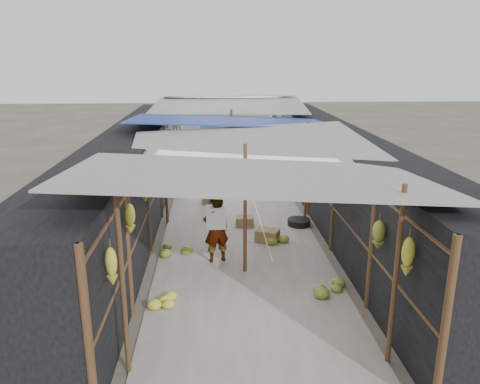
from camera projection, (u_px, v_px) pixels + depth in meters
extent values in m
plane|color=#6B6356|center=(260.00, 367.00, 6.49)|extent=(80.00, 80.00, 0.00)
cube|color=#9E998E|center=(236.00, 215.00, 12.72)|extent=(3.60, 16.00, 0.02)
cube|color=black|center=(133.00, 176.00, 12.25)|extent=(1.40, 15.00, 2.30)
cube|color=black|center=(336.00, 173.00, 12.56)|extent=(1.40, 15.00, 2.30)
cube|color=olive|center=(267.00, 236.00, 10.85)|extent=(0.62, 0.57, 0.30)
cube|color=olive|center=(245.00, 222.00, 11.84)|extent=(0.48, 0.41, 0.27)
cube|color=olive|center=(211.00, 199.00, 13.71)|extent=(0.49, 0.40, 0.30)
cylinder|color=black|center=(299.00, 222.00, 11.92)|extent=(0.58, 0.58, 0.17)
imported|color=silver|center=(216.00, 229.00, 9.64)|extent=(0.61, 0.50, 1.46)
imported|color=#215AA6|center=(218.00, 191.00, 12.09)|extent=(0.82, 0.65, 1.63)
imported|color=#4E4844|center=(256.00, 184.00, 14.38)|extent=(0.45, 0.58, 0.79)
cylinder|color=brown|center=(123.00, 286.00, 6.02)|extent=(0.07, 0.07, 2.60)
cylinder|color=brown|center=(396.00, 278.00, 6.23)|extent=(0.07, 0.07, 2.60)
cylinder|color=brown|center=(245.00, 210.00, 9.01)|extent=(0.07, 0.07, 2.60)
cylinder|color=brown|center=(165.00, 174.00, 11.78)|extent=(0.07, 0.07, 2.60)
cylinder|color=brown|center=(307.00, 172.00, 11.99)|extent=(0.07, 0.07, 2.60)
cylinder|color=brown|center=(232.00, 151.00, 14.76)|extent=(0.07, 0.07, 2.60)
cylinder|color=brown|center=(180.00, 136.00, 17.54)|extent=(0.07, 0.07, 2.60)
cylinder|color=brown|center=(275.00, 135.00, 17.75)|extent=(0.07, 0.07, 2.60)
cube|color=gray|center=(255.00, 175.00, 6.76)|extent=(5.21, 3.19, 0.52)
cube|color=gray|center=(251.00, 145.00, 9.88)|extent=(5.23, 3.73, 0.50)
cube|color=#203B93|center=(230.00, 121.00, 13.00)|extent=(5.40, 3.60, 0.41)
cube|color=gray|center=(229.00, 105.00, 16.14)|extent=(5.37, 3.66, 0.27)
cube|color=gray|center=(229.00, 97.00, 18.42)|extent=(5.00, 1.99, 0.24)
cylinder|color=brown|center=(158.00, 142.00, 12.04)|extent=(0.06, 15.00, 0.06)
cylinder|color=brown|center=(312.00, 140.00, 12.27)|extent=(0.06, 15.00, 0.06)
cylinder|color=gray|center=(236.00, 141.00, 12.16)|extent=(0.02, 15.00, 0.02)
cube|color=#18309C|center=(255.00, 166.00, 10.81)|extent=(0.55, 0.03, 0.65)
cube|color=#225E9C|center=(209.00, 129.00, 16.18)|extent=(0.65, 0.03, 0.60)
cube|color=silver|center=(253.00, 137.00, 14.40)|extent=(0.60, 0.03, 0.55)
cube|color=#A6191D|center=(277.00, 162.00, 11.12)|extent=(0.50, 0.03, 0.60)
ellipsoid|color=gold|center=(111.00, 266.00, 5.75)|extent=(0.15, 0.13, 0.52)
ellipsoid|color=gold|center=(130.00, 219.00, 7.08)|extent=(0.17, 0.14, 0.48)
ellipsoid|color=olive|center=(145.00, 190.00, 8.71)|extent=(0.17, 0.15, 0.47)
ellipsoid|color=gold|center=(154.00, 183.00, 10.11)|extent=(0.15, 0.12, 0.55)
ellipsoid|color=olive|center=(161.00, 165.00, 11.46)|extent=(0.15, 0.13, 0.36)
ellipsoid|color=gold|center=(165.00, 153.00, 12.59)|extent=(0.16, 0.13, 0.56)
ellipsoid|color=olive|center=(170.00, 141.00, 14.02)|extent=(0.18, 0.15, 0.59)
ellipsoid|color=olive|center=(174.00, 139.00, 15.57)|extent=(0.19, 0.16, 0.54)
ellipsoid|color=olive|center=(177.00, 127.00, 17.13)|extent=(0.15, 0.13, 0.45)
ellipsoid|color=olive|center=(180.00, 122.00, 18.85)|extent=(0.19, 0.16, 0.44)
ellipsoid|color=gold|center=(408.00, 257.00, 6.03)|extent=(0.17, 0.14, 0.55)
ellipsoid|color=olive|center=(379.00, 235.00, 7.07)|extent=(0.20, 0.17, 0.46)
ellipsoid|color=olive|center=(344.00, 191.00, 8.89)|extent=(0.16, 0.14, 0.49)
ellipsoid|color=gold|center=(326.00, 169.00, 10.23)|extent=(0.15, 0.12, 0.43)
ellipsoid|color=olive|center=(314.00, 160.00, 11.48)|extent=(0.17, 0.15, 0.49)
ellipsoid|color=olive|center=(303.00, 154.00, 12.78)|extent=(0.19, 0.16, 0.50)
ellipsoid|color=gold|center=(290.00, 138.00, 14.91)|extent=(0.15, 0.13, 0.41)
ellipsoid|color=olive|center=(286.00, 135.00, 15.73)|extent=(0.16, 0.13, 0.46)
ellipsoid|color=olive|center=(280.00, 124.00, 17.10)|extent=(0.14, 0.12, 0.39)
ellipsoid|color=olive|center=(273.00, 119.00, 19.01)|extent=(0.20, 0.17, 0.38)
ellipsoid|color=gold|center=(169.00, 298.00, 8.06)|extent=(0.58, 0.49, 0.29)
ellipsoid|color=olive|center=(331.00, 286.00, 8.53)|extent=(0.46, 0.39, 0.23)
ellipsoid|color=olive|center=(277.00, 241.00, 10.64)|extent=(0.48, 0.40, 0.24)
ellipsoid|color=gold|center=(189.00, 188.00, 14.83)|extent=(0.66, 0.56, 0.33)
ellipsoid|color=olive|center=(278.00, 177.00, 16.22)|extent=(0.56, 0.47, 0.28)
ellipsoid|color=olive|center=(175.00, 247.00, 10.20)|extent=(0.63, 0.54, 0.31)
ellipsoid|color=gold|center=(193.00, 169.00, 17.29)|extent=(0.65, 0.55, 0.32)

